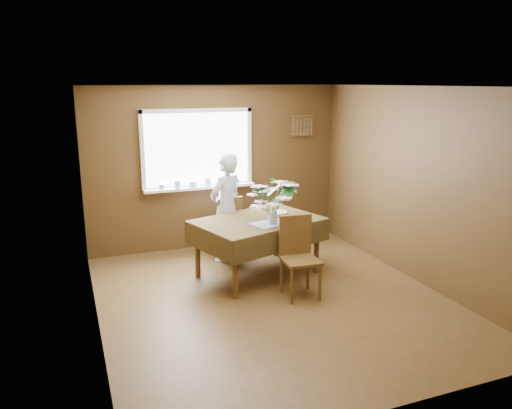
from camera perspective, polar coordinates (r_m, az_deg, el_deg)
name	(u,v)px	position (r m, az deg, el deg)	size (l,w,h in m)	color
floor	(272,299)	(6.12, 1.89, -10.76)	(4.50, 4.50, 0.00)	#533A1C
ceiling	(274,86)	(5.56, 2.10, 13.35)	(4.50, 4.50, 0.00)	white
wall_back	(217,168)	(7.79, -4.54, 4.23)	(4.00, 4.00, 0.00)	brown
wall_front	(393,263)	(3.83, 15.41, -6.49)	(4.00, 4.00, 0.00)	brown
wall_left	(90,215)	(5.28, -18.41, -1.12)	(4.50, 4.50, 0.00)	brown
wall_right	(416,186)	(6.74, 17.85, 2.08)	(4.50, 4.50, 0.00)	brown
window_assembly	(198,163)	(7.64, -6.59, 4.76)	(1.72, 0.20, 1.22)	white
spoon_rack	(302,126)	(8.21, 5.31, 8.94)	(0.44, 0.05, 0.33)	brown
dining_table	(258,226)	(6.62, 0.22, -2.52)	(1.85, 1.51, 0.78)	brown
chair_far	(227,224)	(7.36, -3.31, -2.27)	(0.47, 0.47, 0.93)	brown
chair_near	(298,253)	(6.10, 4.84, -5.52)	(0.45, 0.45, 0.97)	brown
seated_woman	(226,208)	(7.16, -3.43, -0.39)	(0.58, 0.38, 1.57)	white
flower_bouquet	(273,198)	(6.33, 1.93, 0.78)	(0.61, 0.61, 0.52)	white
side_plate	(278,212)	(6.94, 2.57, -0.88)	(0.25, 0.25, 0.01)	white
table_knife	(280,221)	(6.49, 2.74, -1.91)	(0.02, 0.23, 0.00)	silver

